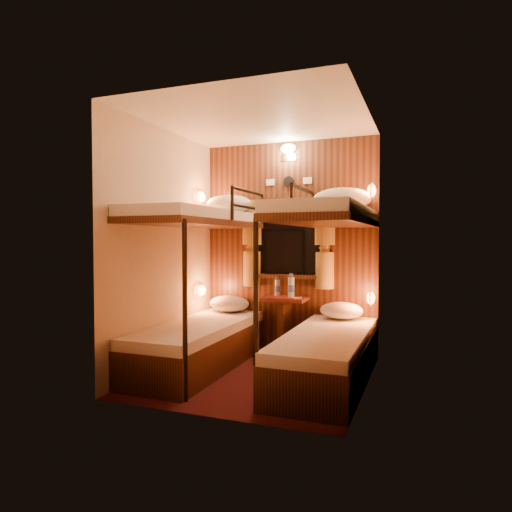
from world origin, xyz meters
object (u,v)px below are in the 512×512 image
at_px(bunk_left, 199,312).
at_px(bottle_left, 277,288).
at_px(table, 284,318).
at_px(bunk_right, 327,320).
at_px(bottle_right, 291,287).

xyz_separation_m(bunk_left, bottle_left, (0.55, 0.84, 0.19)).
bearing_deg(table, bunk_left, -129.67).
bearing_deg(bunk_right, table, 129.67).
height_order(bottle_left, bottle_right, bottle_right).
bearing_deg(bunk_left, table, 50.33).
relative_size(table, bottle_left, 3.02).
relative_size(bunk_left, bottle_left, 8.75).
height_order(bunk_left, table, bunk_left).
relative_size(bunk_right, table, 2.90).
distance_m(bunk_right, table, 1.02).
xyz_separation_m(bottle_left, bottle_right, (0.18, -0.07, 0.02)).
bearing_deg(bunk_right, bottle_left, 131.69).
distance_m(bunk_left, bunk_right, 1.30).
bearing_deg(bottle_right, bunk_right, -53.78).
relative_size(bunk_right, bottle_left, 8.75).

